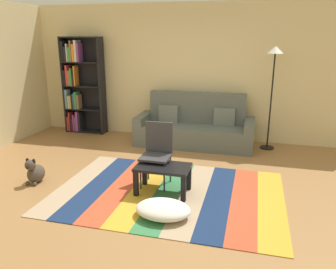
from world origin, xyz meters
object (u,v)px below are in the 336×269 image
(couch, at_px, (195,128))
(pouf, at_px, (163,209))
(bookshelf, at_px, (79,85))
(coffee_table, at_px, (163,171))
(dog, at_px, (35,172))
(standing_lamp, at_px, (274,63))
(tv_remote, at_px, (164,164))
(folding_chair, at_px, (157,149))

(couch, xyz_separation_m, pouf, (0.14, -2.83, -0.24))
(bookshelf, bearing_deg, coffee_table, -44.07)
(dog, distance_m, standing_lamp, 4.38)
(bookshelf, relative_size, standing_lamp, 1.08)
(bookshelf, relative_size, tv_remote, 13.70)
(dog, relative_size, standing_lamp, 0.21)
(dog, bearing_deg, folding_chair, 13.75)
(pouf, bearing_deg, bookshelf, 131.49)
(dog, bearing_deg, couch, 50.78)
(bookshelf, bearing_deg, dog, -75.45)
(bookshelf, height_order, pouf, bookshelf)
(couch, xyz_separation_m, dog, (-1.93, -2.36, -0.18))
(pouf, relative_size, standing_lamp, 0.35)
(dog, relative_size, folding_chair, 0.44)
(pouf, distance_m, folding_chair, 1.05)
(bookshelf, relative_size, pouf, 3.11)
(couch, height_order, standing_lamp, standing_lamp)
(pouf, xyz_separation_m, folding_chair, (-0.33, 0.89, 0.43))
(bookshelf, xyz_separation_m, dog, (0.69, -2.64, -0.88))
(bookshelf, xyz_separation_m, standing_lamp, (4.00, -0.17, 0.56))
(tv_remote, bearing_deg, coffee_table, -53.92)
(dog, height_order, folding_chair, folding_chair)
(couch, distance_m, coffee_table, 2.22)
(couch, relative_size, folding_chair, 2.51)
(coffee_table, bearing_deg, pouf, -74.35)
(bookshelf, xyz_separation_m, folding_chair, (2.42, -2.22, -0.50))
(standing_lamp, xyz_separation_m, folding_chair, (-1.58, -2.05, -1.06))
(dog, distance_m, tv_remote, 1.92)
(pouf, xyz_separation_m, dog, (-2.07, 0.47, 0.06))
(dog, bearing_deg, tv_remote, 6.31)
(coffee_table, relative_size, standing_lamp, 0.38)
(folding_chair, bearing_deg, dog, -154.56)
(coffee_table, xyz_separation_m, pouf, (0.17, -0.61, -0.22))
(folding_chair, bearing_deg, pouf, -58.04)
(bookshelf, relative_size, coffee_table, 2.83)
(standing_lamp, bearing_deg, dog, -143.27)
(bookshelf, distance_m, folding_chair, 3.32)
(couch, relative_size, dog, 5.69)
(coffee_table, distance_m, tv_remote, 0.11)
(dog, relative_size, tv_remote, 2.65)
(pouf, height_order, folding_chair, folding_chair)
(coffee_table, distance_m, pouf, 0.67)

